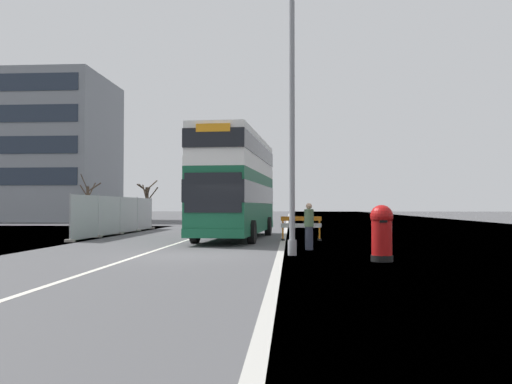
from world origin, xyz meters
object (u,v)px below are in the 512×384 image
object	(u,v)px
car_receding_mid	(213,211)
roadworks_barrier	(301,225)
red_pillar_postbox	(382,230)
pedestrian_at_kerb	(309,226)
car_oncoming_near	(211,213)
lamppost_foreground	(292,115)
double_decker_bus	(237,185)

from	to	relation	value
car_receding_mid	roadworks_barrier	bearing A→B (deg)	-73.57
red_pillar_postbox	pedestrian_at_kerb	bearing A→B (deg)	116.58
car_oncoming_near	pedestrian_at_kerb	bearing A→B (deg)	-73.80
red_pillar_postbox	car_receding_mid	bearing A→B (deg)	105.62
lamppost_foreground	car_oncoming_near	distance (m)	29.40
red_pillar_postbox	car_oncoming_near	distance (m)	31.50
lamppost_foreground	car_receding_mid	world-z (taller)	lamppost_foreground
double_decker_bus	roadworks_barrier	distance (m)	3.82
double_decker_bus	pedestrian_at_kerb	world-z (taller)	double_decker_bus
roadworks_barrier	pedestrian_at_kerb	world-z (taller)	pedestrian_at_kerb
lamppost_foreground	pedestrian_at_kerb	distance (m)	4.37
double_decker_bus	car_oncoming_near	distance (m)	20.31
double_decker_bus	pedestrian_at_kerb	size ratio (longest dim) A/B	6.55
double_decker_bus	car_receding_mid	world-z (taller)	double_decker_bus
roadworks_barrier	car_oncoming_near	xyz separation A→B (m)	(-7.40, 20.85, 0.25)
double_decker_bus	car_receding_mid	distance (m)	27.75
lamppost_foreground	double_decker_bus	bearing A→B (deg)	107.48
red_pillar_postbox	car_receding_mid	world-z (taller)	car_receding_mid
lamppost_foreground	car_oncoming_near	bearing A→B (deg)	103.82
car_receding_mid	pedestrian_at_kerb	size ratio (longest dim) A/B	2.33
double_decker_bus	pedestrian_at_kerb	bearing A→B (deg)	-62.42
lamppost_foreground	roadworks_barrier	bearing A→B (deg)	86.70
lamppost_foreground	car_oncoming_near	size ratio (longest dim) A/B	2.11
double_decker_bus	lamppost_foreground	size ratio (longest dim) A/B	1.16
lamppost_foreground	car_oncoming_near	world-z (taller)	lamppost_foreground
car_oncoming_near	car_receding_mid	bearing A→B (deg)	97.17
roadworks_barrier	car_receding_mid	world-z (taller)	car_receding_mid
red_pillar_postbox	car_oncoming_near	world-z (taller)	car_oncoming_near
pedestrian_at_kerb	car_oncoming_near	bearing A→B (deg)	106.20
red_pillar_postbox	roadworks_barrier	size ratio (longest dim) A/B	0.86
lamppost_foreground	car_oncoming_near	xyz separation A→B (m)	(-6.97, 28.34, -3.61)
red_pillar_postbox	pedestrian_at_kerb	world-z (taller)	pedestrian_at_kerb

